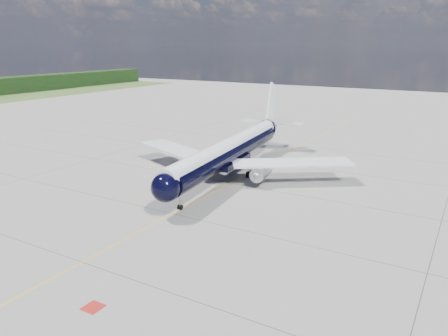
# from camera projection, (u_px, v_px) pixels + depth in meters

# --- Properties ---
(ground) EXTENTS (320.00, 320.00, 0.00)m
(ground) POSITION_uv_depth(u_px,v_px,m) (245.00, 175.00, 72.54)
(ground) COLOR gray
(ground) RESTS_ON ground
(taxiway_centerline) EXTENTS (0.16, 160.00, 0.01)m
(taxiway_centerline) POSITION_uv_depth(u_px,v_px,m) (230.00, 183.00, 68.39)
(taxiway_centerline) COLOR #FCAB0D
(taxiway_centerline) RESTS_ON ground
(red_marking) EXTENTS (1.60, 1.60, 0.01)m
(red_marking) POSITION_uv_depth(u_px,v_px,m) (93.00, 307.00, 36.03)
(red_marking) COLOR maroon
(red_marking) RESTS_ON ground
(main_airliner) EXTENTS (38.84, 47.54, 13.74)m
(main_airliner) POSITION_uv_depth(u_px,v_px,m) (232.00, 150.00, 71.50)
(main_airliner) COLOR black
(main_airliner) RESTS_ON ground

